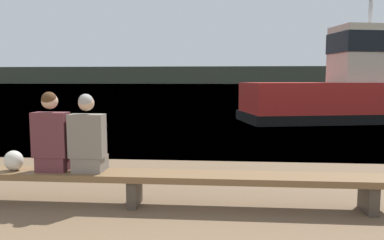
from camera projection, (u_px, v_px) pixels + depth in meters
name	position (u px, v px, depth m)	size (l,w,h in m)	color
water_surface	(220.00, 85.00, 126.32)	(240.00, 240.00, 0.00)	#5684A3
far_shoreline	(221.00, 75.00, 162.02)	(600.00, 12.00, 7.26)	#424738
bench_main	(134.00, 178.00, 4.72)	(6.32, 0.46, 0.42)	brown
person_left	(52.00, 137.00, 4.75)	(0.43, 0.36, 1.02)	#56282D
person_right	(88.00, 139.00, 4.71)	(0.43, 0.36, 0.99)	#70665B
shopping_bag	(14.00, 161.00, 4.81)	(0.25, 0.20, 0.26)	beige
tugboat_red	(366.00, 91.00, 14.51)	(9.77, 4.74, 5.65)	red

